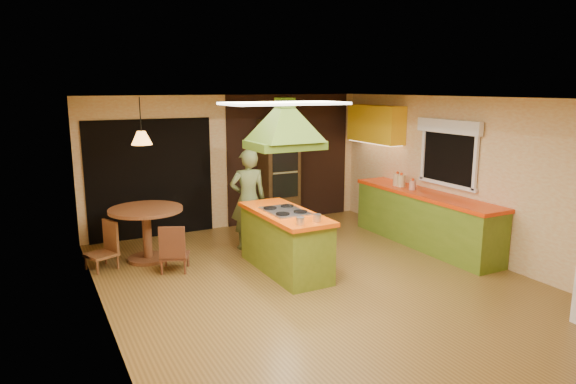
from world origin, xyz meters
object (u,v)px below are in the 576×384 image
dining_table (147,223)px  canister_large (397,180)px  wall_oven (278,173)px  man (248,199)px  kitchen_island (285,241)px

dining_table → canister_large: 4.35m
wall_oven → dining_table: bearing=-159.9°
man → kitchen_island: bearing=101.1°
kitchen_island → dining_table: (-1.68, 1.39, 0.13)m
kitchen_island → wall_oven: 2.65m
wall_oven → dining_table: size_ratio=1.83×
wall_oven → man: bearing=-134.1°
dining_table → canister_large: (4.27, -0.69, 0.44)m
man → dining_table: size_ratio=1.49×
kitchen_island → dining_table: kitchen_island is taller
wall_oven → dining_table: (-2.74, -0.97, -0.43)m
dining_table → canister_large: canister_large is taller
wall_oven → canister_large: wall_oven is taller
wall_oven → canister_large: bearing=-46.8°
kitchen_island → man: bearing=91.8°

